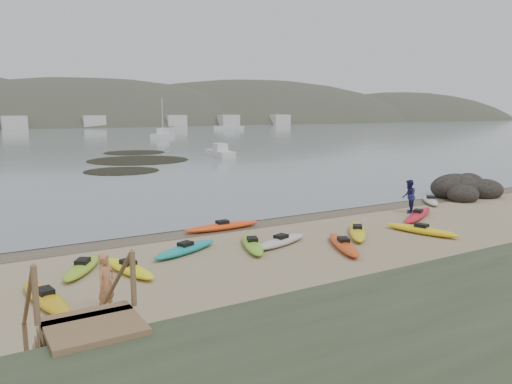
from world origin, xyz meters
TOP-DOWN VIEW (x-y plane):
  - ground at (0.00, 0.00)m, footprint 600.00×600.00m
  - wet_sand at (0.00, -0.30)m, footprint 60.00×60.00m
  - stairs at (-11.00, -11.62)m, footprint 1.50×2.70m
  - kayaks at (-0.83, -4.18)m, footprint 24.25×8.26m
  - person_west at (-9.52, -8.02)m, footprint 0.76×0.71m
  - person_east at (8.26, -2.47)m, footprint 1.13×1.10m
  - rock_cluster at (15.60, -0.58)m, footprint 5.32×3.92m
  - kelp_mats at (4.40, 34.44)m, footprint 14.67×26.87m
  - moored_boats at (10.06, 80.97)m, footprint 105.15×83.75m
  - far_hills at (39.38, 193.97)m, footprint 550.00×135.00m
  - far_town at (6.00, 145.00)m, footprint 199.00×5.00m

SIDE VIEW (x-z plane):
  - far_hills at x=39.38m, z-range -55.93..24.07m
  - ground at x=0.00m, z-range 0.00..0.00m
  - wet_sand at x=0.00m, z-range 0.00..0.00m
  - kelp_mats at x=4.40m, z-range 0.01..0.05m
  - kayaks at x=-0.83m, z-range 0.00..0.34m
  - rock_cluster at x=15.60m, z-range -0.67..1.15m
  - moored_boats at x=10.06m, z-range -0.06..1.16m
  - person_west at x=-9.52m, z-range 0.00..1.74m
  - person_east at x=8.26m, z-range 0.00..1.83m
  - stairs at x=-11.00m, z-range 0.00..2.10m
  - far_town at x=6.00m, z-range 0.00..4.00m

